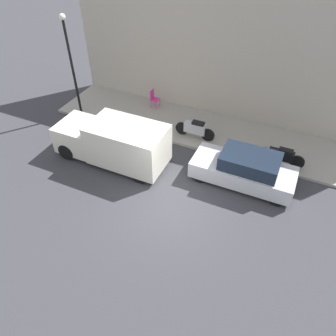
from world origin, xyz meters
TOP-DOWN VIEW (x-y plane):
  - ground_plane at (0.00, 0.00)m, footprint 60.00×60.00m
  - sidewalk at (5.12, 0.00)m, footprint 3.20×16.05m
  - building_facade at (6.87, 0.00)m, footprint 0.30×16.05m
  - parked_car at (2.34, -2.19)m, footprint 1.62×4.03m
  - delivery_van at (1.42, 3.25)m, footprint 1.85×4.85m
  - motorcycle_black at (3.98, -3.35)m, footprint 0.30×1.97m
  - scooter_silver at (4.25, 0.61)m, footprint 0.30×1.91m
  - streetlamp at (3.94, 6.85)m, footprint 0.29×0.29m
  - cafe_chair at (5.95, 3.59)m, footprint 0.40×0.40m

SIDE VIEW (x-z plane):
  - ground_plane at x=0.00m, z-range 0.00..0.00m
  - sidewalk at x=5.12m, z-range 0.00..0.13m
  - motorcycle_black at x=3.98m, z-range 0.17..0.95m
  - scooter_silver at x=4.25m, z-range 0.16..1.04m
  - cafe_chair at x=5.95m, z-range 0.18..1.14m
  - parked_car at x=2.34m, z-range -0.03..1.39m
  - delivery_van at x=1.42m, z-range 0.02..1.92m
  - streetlamp at x=3.94m, z-range 0.65..5.47m
  - building_facade at x=6.87m, z-range 0.00..6.45m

